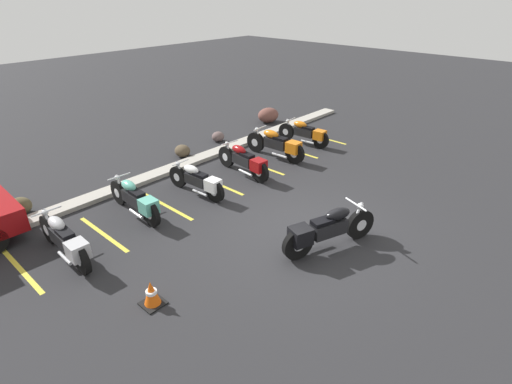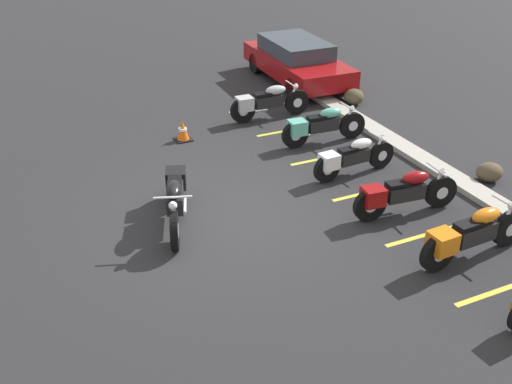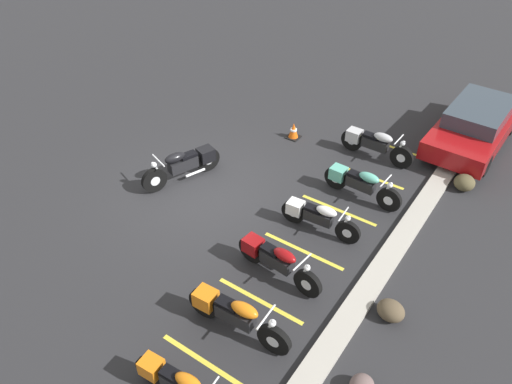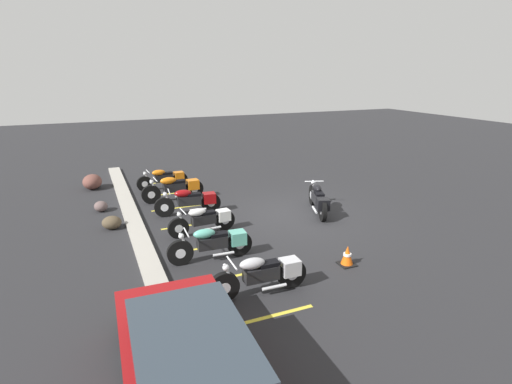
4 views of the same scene
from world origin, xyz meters
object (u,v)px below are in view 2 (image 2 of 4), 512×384
(parked_bike_0, at_px, (266,102))
(car_red, at_px, (297,60))
(traffic_cone, at_px, (183,131))
(parked_bike_1, at_px, (320,126))
(parked_bike_4, at_px, (471,235))
(motorcycle_black_featured, at_px, (175,197))
(landscape_rock_0, at_px, (489,172))
(landscape_rock_2, at_px, (354,97))
(parked_bike_3, at_px, (402,193))
(parked_bike_2, at_px, (351,157))

(parked_bike_0, xyz_separation_m, car_red, (-2.39, 2.19, 0.21))
(car_red, relative_size, traffic_cone, 8.61)
(parked_bike_1, distance_m, parked_bike_4, 5.26)
(motorcycle_black_featured, distance_m, landscape_rock_0, 6.65)
(landscape_rock_2, bearing_deg, parked_bike_1, -49.16)
(landscape_rock_0, bearing_deg, parked_bike_0, -152.13)
(motorcycle_black_featured, xyz_separation_m, parked_bike_3, (1.61, 3.95, -0.03))
(car_red, height_order, traffic_cone, car_red)
(parked_bike_4, xyz_separation_m, traffic_cone, (-6.84, -2.75, -0.25))
(parked_bike_2, xyz_separation_m, landscape_rock_2, (-3.69, 2.50, -0.21))
(parked_bike_0, relative_size, parked_bike_2, 1.09)
(parked_bike_2, height_order, traffic_cone, parked_bike_2)
(parked_bike_3, bearing_deg, landscape_rock_0, 13.14)
(motorcycle_black_featured, height_order, parked_bike_4, motorcycle_black_featured)
(parked_bike_3, bearing_deg, parked_bike_1, 90.69)
(parked_bike_1, relative_size, car_red, 0.51)
(motorcycle_black_featured, xyz_separation_m, traffic_cone, (-3.52, 1.33, -0.26))
(parked_bike_1, height_order, landscape_rock_2, parked_bike_1)
(motorcycle_black_featured, bearing_deg, parked_bike_3, 87.27)
(parked_bike_4, xyz_separation_m, landscape_rock_2, (-7.18, 2.39, -0.26))
(motorcycle_black_featured, relative_size, parked_bike_3, 1.03)
(landscape_rock_0, xyz_separation_m, landscape_rock_2, (-5.14, -0.04, 0.02))
(parked_bike_1, distance_m, landscape_rock_0, 3.94)
(parked_bike_2, relative_size, traffic_cone, 4.07)
(parked_bike_4, relative_size, car_red, 0.53)
(landscape_rock_2, bearing_deg, landscape_rock_0, 0.49)
(motorcycle_black_featured, bearing_deg, traffic_cone, 178.84)
(parked_bike_3, xyz_separation_m, car_red, (-7.92, 2.02, 0.22))
(car_red, bearing_deg, parked_bike_1, -19.74)
(landscape_rock_0, relative_size, landscape_rock_2, 1.05)
(landscape_rock_2, distance_m, traffic_cone, 5.16)
(parked_bike_1, xyz_separation_m, landscape_rock_2, (-1.92, 2.23, -0.24))
(landscape_rock_0, distance_m, traffic_cone, 7.07)
(parked_bike_1, xyz_separation_m, parked_bike_3, (3.56, -0.30, 0.00))
(parked_bike_4, bearing_deg, car_red, 76.16)
(parked_bike_1, xyz_separation_m, parked_bike_2, (1.76, -0.27, -0.03))
(parked_bike_1, height_order, parked_bike_4, parked_bike_4)
(parked_bike_0, height_order, landscape_rock_2, parked_bike_0)
(parked_bike_0, relative_size, parked_bike_3, 1.01)
(motorcycle_black_featured, distance_m, parked_bike_1, 4.67)
(parked_bike_2, distance_m, traffic_cone, 4.27)
(traffic_cone, bearing_deg, parked_bike_4, 21.95)
(parked_bike_1, distance_m, car_red, 4.69)
(parked_bike_1, bearing_deg, parked_bike_0, 106.20)
(parked_bike_4, height_order, car_red, car_red)
(parked_bike_0, bearing_deg, traffic_cone, -169.42)
(car_red, relative_size, landscape_rock_2, 7.92)
(parked_bike_3, relative_size, landscape_rock_2, 4.03)
(parked_bike_0, height_order, parked_bike_2, parked_bike_0)
(landscape_rock_0, bearing_deg, parked_bike_2, -119.75)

